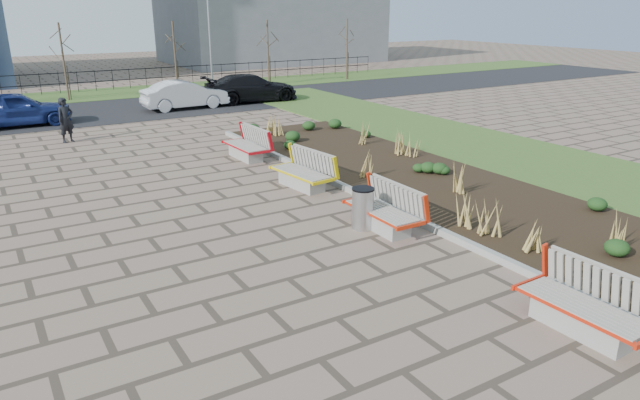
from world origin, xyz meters
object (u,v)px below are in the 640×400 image
litter_bin (363,209)px  pedestrian (66,120)px  car_blue (15,109)px  car_black (251,88)px  bench_a (584,303)px  bench_b (382,208)px  bench_c (301,170)px  bench_d (245,144)px  lamp_east (210,39)px  car_silver (185,95)px

litter_bin → pedestrian: 13.58m
pedestrian → litter_bin: bearing=-94.8°
litter_bin → car_blue: (-5.65, 17.09, 0.28)m
car_blue → car_black: (11.21, 0.85, -0.01)m
bench_a → bench_b: bearing=88.4°
bench_c → bench_d: 3.76m
bench_c → litter_bin: size_ratio=2.23×
bench_b → car_blue: (-5.99, 17.36, 0.25)m
bench_b → lamp_east: lamp_east is taller
car_silver → car_black: (3.69, 0.26, 0.04)m
pedestrian → lamp_east: (9.64, 10.08, 2.21)m
bench_a → car_silver: bearing=84.6°
bench_b → litter_bin: (-0.34, 0.26, -0.03)m
bench_b → car_blue: bearing=109.5°
bench_d → litter_bin: bearing=-94.8°
bench_d → pedestrian: pedestrian is taller
litter_bin → bench_c: bearing=84.3°
bench_a → bench_c: size_ratio=1.00×
car_silver → lamp_east: 6.73m
bench_b → pedestrian: (-4.64, 13.14, 0.33)m
car_silver → bench_a: bearing=175.2°
car_silver → litter_bin: bearing=172.9°
bench_a → car_blue: car_blue is taller
bench_d → litter_bin: 7.19m
bench_b → bench_d: (0.00, 7.44, 0.00)m
bench_c → car_blue: size_ratio=0.49×
bench_a → pedestrian: size_ratio=1.26×
car_blue → car_silver: 7.54m
bench_d → bench_b: bearing=-92.1°
bench_a → car_silver: car_silver is taller
bench_a → car_blue: size_ratio=0.49×
pedestrian → car_silver: (6.17, 4.80, -0.13)m
litter_bin → car_blue: 18.00m
bench_b → car_black: bearing=74.5°
car_black → lamp_east: bearing=5.0°
bench_c → car_blue: car_blue is taller
pedestrian → lamp_east: size_ratio=0.28×
car_blue → bench_c: bearing=-156.4°
bench_c → car_silver: 14.35m
bench_d → car_silver: bearing=79.7°
car_black → bench_d: bearing=156.7°
car_black → lamp_east: lamp_east is taller
car_blue → lamp_east: (10.99, 5.87, 2.29)m
car_silver → lamp_east: size_ratio=0.69×
car_blue → car_silver: (7.52, 0.59, -0.05)m
bench_b → bench_c: bearing=90.5°
car_black → lamp_east: (-0.22, 5.02, 2.30)m
bench_d → pedestrian: 7.36m
bench_d → car_black: (5.22, 10.76, 0.24)m
litter_bin → pedestrian: bearing=108.4°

